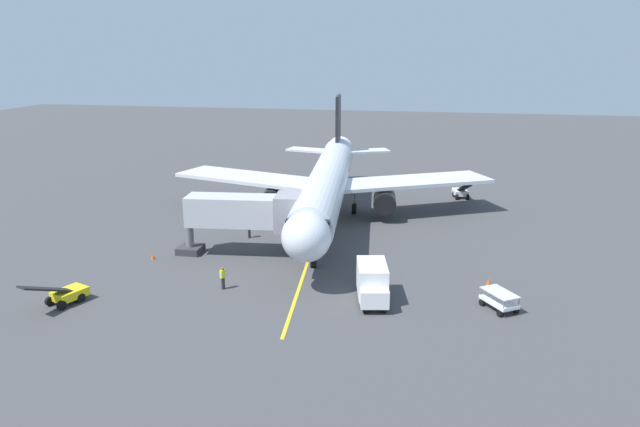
% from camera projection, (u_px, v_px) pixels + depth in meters
% --- Properties ---
extents(ground_plane, '(220.00, 220.00, 0.00)m').
position_uv_depth(ground_plane, '(315.00, 220.00, 61.28)').
color(ground_plane, '#424244').
extents(apron_lead_in_line, '(4.29, 39.82, 0.01)m').
position_uv_depth(apron_lead_in_line, '(316.00, 238.00, 55.50)').
color(apron_lead_in_line, yellow).
rests_on(apron_lead_in_line, ground).
extents(airplane, '(34.63, 40.35, 11.50)m').
position_uv_depth(airplane, '(328.00, 182.00, 60.35)').
color(airplane, silver).
rests_on(airplane, ground).
extents(jet_bridge, '(11.51, 3.94, 5.40)m').
position_uv_depth(jet_bridge, '(253.00, 213.00, 50.10)').
color(jet_bridge, '#B7B7BC').
rests_on(jet_bridge, ground).
extents(ground_crew_marshaller, '(0.43, 0.47, 1.71)m').
position_uv_depth(ground_crew_marshaller, '(223.00, 278.00, 43.69)').
color(ground_crew_marshaller, '#23232D').
rests_on(ground_crew_marshaller, ground).
extents(ground_crew_wing_walker, '(0.40, 0.47, 1.71)m').
position_uv_depth(ground_crew_wing_walker, '(283.00, 233.00, 54.21)').
color(ground_crew_wing_walker, '#23232D').
rests_on(ground_crew_wing_walker, ground).
extents(ground_crew_loader, '(0.40, 0.47, 1.71)m').
position_uv_depth(ground_crew_loader, '(249.00, 229.00, 55.48)').
color(ground_crew_loader, '#23232D').
rests_on(ground_crew_loader, ground).
extents(belt_loader_near_nose, '(2.11, 4.73, 2.32)m').
position_uv_depth(belt_loader_near_nose, '(461.00, 192.00, 70.25)').
color(belt_loader_near_nose, white).
rests_on(belt_loader_near_nose, ground).
extents(belt_loader_portside, '(2.73, 4.71, 2.32)m').
position_uv_depth(belt_loader_portside, '(66.00, 294.00, 41.28)').
color(belt_loader_portside, yellow).
rests_on(belt_loader_portside, ground).
extents(box_truck_starboard_side, '(2.80, 4.89, 2.62)m').
position_uv_depth(box_truck_starboard_side, '(373.00, 283.00, 41.45)').
color(box_truck_starboard_side, white).
rests_on(box_truck_starboard_side, ground).
extents(baggage_cart_rear_apron, '(2.61, 2.94, 1.27)m').
position_uv_depth(baggage_cart_rear_apron, '(499.00, 300.00, 40.34)').
color(baggage_cart_rear_apron, white).
rests_on(baggage_cart_rear_apron, ground).
extents(safety_cone_nose_left, '(0.32, 0.32, 0.55)m').
position_uv_depth(safety_cone_nose_left, '(489.00, 281.00, 44.61)').
color(safety_cone_nose_left, '#F2590F').
rests_on(safety_cone_nose_left, ground).
extents(safety_cone_nose_right, '(0.32, 0.32, 0.55)m').
position_uv_depth(safety_cone_nose_right, '(153.00, 256.00, 50.01)').
color(safety_cone_nose_right, '#F2590F').
rests_on(safety_cone_nose_right, ground).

